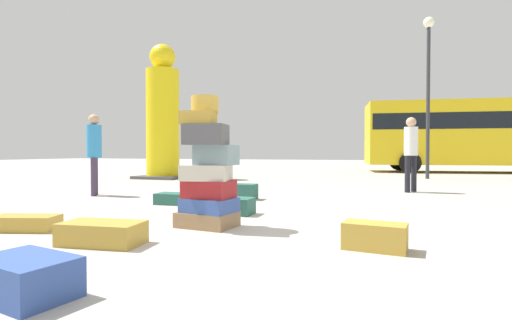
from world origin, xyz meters
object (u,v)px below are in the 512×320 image
object	(u,v)px
suitcase_teal_right_side	(239,191)
yellow_dummy_statue	(163,119)
suitcase_navy_white_trunk	(26,277)
person_bearded_onlooker	(94,147)
suitcase_teal_foreground_far	(226,206)
suitcase_tan_behind_tower	(375,236)
suitcase_teal_foreground_near	(172,199)
suitcase_tan_left_side	(102,233)
suitcase_tan_upright_blue	(25,223)
lamp_post	(428,72)
suitcase_tower	(208,174)
person_tourist_with_camera	(411,147)
parked_bus	(477,131)

from	to	relation	value
suitcase_teal_right_side	yellow_dummy_statue	distance (m)	6.81
suitcase_navy_white_trunk	person_bearded_onlooker	world-z (taller)	person_bearded_onlooker
suitcase_teal_foreground_far	suitcase_tan_behind_tower	size ratio (longest dim) A/B	1.39
suitcase_tan_behind_tower	suitcase_teal_foreground_near	bearing A→B (deg)	155.61
suitcase_tan_left_side	suitcase_tan_upright_blue	xyz separation A→B (m)	(-1.31, 0.26, -0.02)
yellow_dummy_statue	lamp_post	xyz separation A→B (m)	(8.69, 2.61, 1.56)
suitcase_teal_foreground_far	suitcase_tan_behind_tower	world-z (taller)	suitcase_tan_behind_tower
suitcase_navy_white_trunk	yellow_dummy_statue	xyz separation A→B (m)	(-5.11, 9.73, 1.94)
suitcase_teal_foreground_near	suitcase_navy_white_trunk	distance (m)	4.27
yellow_dummy_statue	suitcase_teal_foreground_far	bearing A→B (deg)	-51.50
suitcase_tower	person_bearded_onlooker	xyz separation A→B (m)	(-3.72, 2.31, 0.37)
suitcase_navy_white_trunk	person_bearded_onlooker	size ratio (longest dim) A/B	0.36
suitcase_tower	person_tourist_with_camera	xyz separation A→B (m)	(2.62, 5.10, 0.37)
suitcase_tower	lamp_post	world-z (taller)	lamp_post
suitcase_tan_upright_blue	yellow_dummy_statue	distance (m)	9.05
suitcase_teal_foreground_far	suitcase_tan_behind_tower	distance (m)	2.58
suitcase_teal_foreground_near	parked_bus	bearing A→B (deg)	58.20
suitcase_navy_white_trunk	person_tourist_with_camera	distance (m)	8.03
suitcase_teal_foreground_far	yellow_dummy_statue	world-z (taller)	yellow_dummy_statue
person_tourist_with_camera	parked_bus	world-z (taller)	parked_bus
suitcase_teal_right_side	suitcase_navy_white_trunk	distance (m)	5.11
suitcase_teal_foreground_near	suitcase_tan_upright_blue	bearing A→B (deg)	-102.56
person_bearded_onlooker	lamp_post	size ratio (longest dim) A/B	0.31
suitcase_navy_white_trunk	suitcase_tan_behind_tower	distance (m)	2.81
suitcase_tan_upright_blue	suitcase_tan_left_side	bearing A→B (deg)	-27.32
yellow_dummy_statue	parked_bus	world-z (taller)	yellow_dummy_statue
suitcase_teal_foreground_near	lamp_post	bearing A→B (deg)	56.55
suitcase_tower	suitcase_teal_foreground_far	bearing A→B (deg)	100.03
suitcase_tan_left_side	yellow_dummy_statue	bearing A→B (deg)	112.31
suitcase_teal_foreground_far	suitcase_teal_foreground_near	bearing A→B (deg)	153.55
suitcase_teal_foreground_far	parked_bus	size ratio (longest dim) A/B	0.08
suitcase_teal_foreground_far	suitcase_tan_left_side	distance (m)	2.15
suitcase_tower	suitcase_teal_foreground_near	distance (m)	2.29
parked_bus	person_bearded_onlooker	bearing A→B (deg)	-135.19
suitcase_teal_right_side	parked_bus	distance (m)	14.14
suitcase_tan_upright_blue	person_bearded_onlooker	bearing A→B (deg)	103.45
suitcase_tan_behind_tower	lamp_post	distance (m)	11.11
person_tourist_with_camera	lamp_post	xyz separation A→B (m)	(0.85, 4.85, 2.62)
suitcase_tan_left_side	suitcase_tan_upright_blue	bearing A→B (deg)	162.49
suitcase_teal_foreground_near	suitcase_tan_left_side	xyz separation A→B (m)	(0.87, -2.77, 0.01)
suitcase_tan_upright_blue	suitcase_tan_behind_tower	bearing A→B (deg)	-10.53
suitcase_teal_foreground_near	suitcase_tan_behind_tower	size ratio (longest dim) A/B	0.91
lamp_post	person_tourist_with_camera	bearing A→B (deg)	-99.96
suitcase_teal_right_side	suitcase_navy_white_trunk	world-z (taller)	suitcase_teal_right_side
suitcase_teal_foreground_near	suitcase_teal_right_side	world-z (taller)	suitcase_teal_right_side
person_bearded_onlooker	yellow_dummy_statue	xyz separation A→B (m)	(-1.50, 5.03, 1.06)
suitcase_tower	suitcase_tan_behind_tower	xyz separation A→B (m)	(1.94, -0.48, -0.52)
suitcase_tower	suitcase_tan_behind_tower	size ratio (longest dim) A/B	2.80
suitcase_tan_left_side	suitcase_tan_upright_blue	world-z (taller)	suitcase_tan_left_side
suitcase_teal_right_side	suitcase_tan_left_side	distance (m)	3.80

